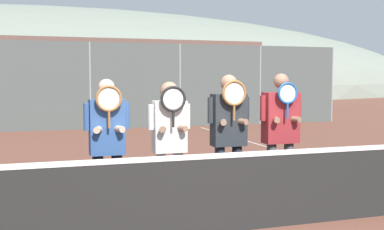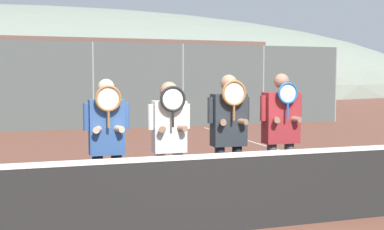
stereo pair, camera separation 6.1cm
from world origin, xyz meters
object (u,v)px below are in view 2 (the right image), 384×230
Objects in this scene: player_leftmost at (107,139)px; player_center_left at (169,136)px; player_center_right at (229,130)px; car_center at (178,99)px; car_left_of_center at (53,100)px; player_rightmost at (281,128)px.

player_leftmost is 0.78m from player_center_left.
player_center_right is 14.01m from car_center.
player_leftmost is 13.84m from car_left_of_center.
player_center_left is 0.94× the size of player_rightmost.
player_center_left is 13.83m from car_left_of_center.
player_center_left is 0.80m from player_center_right.
player_leftmost is at bearing -177.38° from player_center_right.
car_left_of_center is (-2.62, 13.78, -0.19)m from player_rightmost.
car_left_of_center is (-0.30, 13.84, -0.13)m from player_leftmost.
player_leftmost is at bearing -88.77° from car_left_of_center.
car_left_of_center is at bearing 91.23° from player_leftmost.
player_leftmost is at bearing -178.62° from player_rightmost.
car_center is at bearing 76.78° from player_center_right.
player_leftmost is 0.40× the size of car_left_of_center.
player_rightmost is (0.75, -0.02, -0.00)m from player_center_right.
player_center_right is at bearing -103.22° from car_center.
player_center_left is 0.95× the size of player_center_right.
player_center_right is 0.42× the size of car_center.
player_rightmost is 0.43× the size of car_center.
player_leftmost is 0.41× the size of car_center.
car_center is at bearing 73.65° from player_center_left.
car_center is (3.20, 13.64, -0.21)m from player_center_right.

